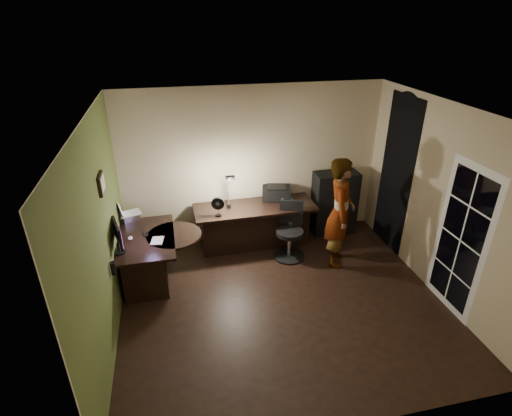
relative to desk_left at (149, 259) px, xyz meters
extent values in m
cube|color=black|center=(1.83, -0.93, -0.38)|extent=(4.50, 4.00, 0.01)
cube|color=silver|center=(1.83, -0.93, 2.33)|extent=(4.50, 4.00, 0.01)
cube|color=#C4B18D|center=(1.83, 1.08, 0.97)|extent=(4.50, 0.01, 2.70)
cube|color=#C4B18D|center=(1.83, -2.93, 0.97)|extent=(4.50, 0.01, 2.70)
cube|color=#C4B18D|center=(-0.42, -0.93, 0.97)|extent=(0.01, 4.00, 2.70)
cube|color=#C4B18D|center=(4.08, -0.93, 0.97)|extent=(0.01, 4.00, 2.70)
cube|color=#51612A|center=(-0.41, -0.93, 0.97)|extent=(0.00, 4.00, 2.70)
cube|color=black|center=(4.07, 0.22, 0.92)|extent=(0.01, 0.90, 2.60)
cube|color=white|center=(4.07, -1.48, 0.67)|extent=(0.02, 0.92, 2.10)
cube|color=black|center=(-0.39, -0.48, 1.47)|extent=(0.04, 0.30, 0.25)
cube|color=black|center=(0.00, 0.00, 0.00)|extent=(0.82, 1.32, 0.76)
cube|color=black|center=(1.78, 0.64, 0.00)|extent=(2.06, 0.74, 0.77)
cube|color=black|center=(3.30, 0.83, 0.21)|extent=(0.78, 0.40, 1.17)
cube|color=silver|center=(-0.24, 0.61, 0.44)|extent=(0.30, 0.28, 0.10)
cube|color=silver|center=(-0.24, 0.61, 0.61)|extent=(0.42, 0.41, 0.23)
cube|color=black|center=(-0.35, -0.32, 0.55)|extent=(0.22, 0.50, 0.32)
ellipsoid|color=silver|center=(-0.22, -0.01, 0.40)|extent=(0.07, 0.10, 0.04)
cube|color=black|center=(-0.01, 0.09, 0.39)|extent=(0.10, 0.14, 0.01)
cube|color=black|center=(0.00, 0.07, 0.39)|extent=(0.04, 0.14, 0.01)
cylinder|color=black|center=(-0.36, -0.85, 0.47)|extent=(0.08, 0.08, 0.18)
cube|color=silver|center=(0.16, -0.15, 0.39)|extent=(0.20, 0.25, 0.01)
cube|color=black|center=(1.13, 0.44, 0.56)|extent=(0.23, 0.15, 0.32)
cube|color=#285E8A|center=(2.34, 0.67, 0.44)|extent=(0.21, 0.13, 0.09)
cube|color=black|center=(2.21, 0.88, 0.51)|extent=(0.57, 0.49, 0.22)
cube|color=black|center=(1.34, 0.68, 0.75)|extent=(0.27, 0.36, 0.70)
cube|color=black|center=(2.26, 0.16, 0.09)|extent=(0.68, 0.68, 0.95)
imported|color=#D8A88C|center=(2.97, -0.13, 0.52)|extent=(0.64, 0.76, 1.80)
camera|label=1|loc=(0.49, -5.26, 3.38)|focal=28.00mm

